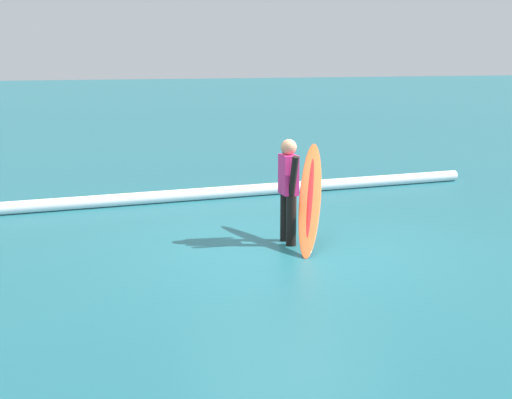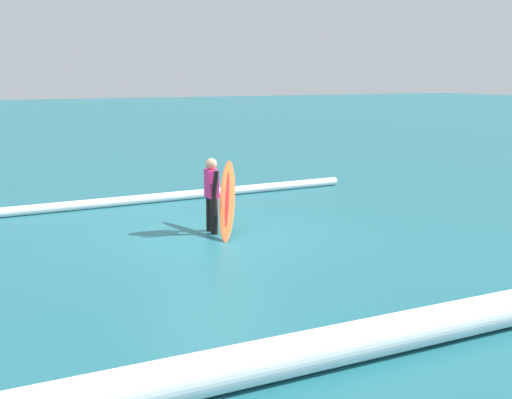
% 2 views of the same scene
% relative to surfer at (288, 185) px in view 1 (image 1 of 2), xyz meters
% --- Properties ---
extents(ground_plane, '(147.74, 147.74, 0.00)m').
position_rel_surfer_xyz_m(ground_plane, '(0.10, 0.25, -0.81)').
color(ground_plane, '#1F636D').
extents(surfer, '(0.23, 0.65, 1.45)m').
position_rel_surfer_xyz_m(surfer, '(0.00, 0.00, 0.00)').
color(surfer, black).
rests_on(surfer, ground_plane).
extents(surfboard, '(1.12, 1.79, 1.30)m').
position_rel_surfer_xyz_m(surfboard, '(-0.32, 0.03, -0.18)').
color(surfboard, '#E55926').
rests_on(surfboard, ground_plane).
extents(wave_crest_foreground, '(15.82, 0.76, 0.22)m').
position_rel_surfer_xyz_m(wave_crest_foreground, '(2.64, -3.33, -0.71)').
color(wave_crest_foreground, white).
rests_on(wave_crest_foreground, ground_plane).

